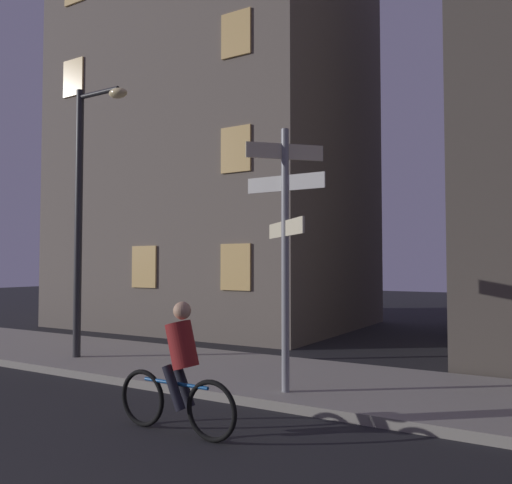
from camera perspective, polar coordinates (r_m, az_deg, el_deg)
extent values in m
cube|color=gray|center=(9.10, 7.51, -15.10)|extent=(40.00, 3.27, 0.14)
cylinder|color=gray|center=(7.98, 3.22, -1.86)|extent=(0.12, 0.12, 4.01)
cube|color=beige|center=(8.16, 3.19, 9.84)|extent=(0.90, 0.90, 0.24)
cube|color=white|center=(8.07, 3.20, 6.45)|extent=(1.32, 0.03, 0.24)
cube|color=beige|center=(7.99, 3.21, 1.48)|extent=(1.21, 1.21, 0.24)
cylinder|color=#2D2D30|center=(11.60, -18.83, 2.07)|extent=(0.16, 0.16, 5.63)
cylinder|color=#2D2D30|center=(11.71, -16.81, 15.32)|extent=(1.11, 0.10, 0.10)
ellipsoid|color=#F9E099|center=(11.29, -14.84, 15.44)|extent=(0.44, 0.28, 0.20)
torus|color=black|center=(7.09, -12.30, -16.30)|extent=(0.72, 0.08, 0.72)
torus|color=black|center=(6.39, -4.91, -17.90)|extent=(0.72, 0.08, 0.72)
cylinder|color=#1959A5|center=(6.67, -8.79, -15.02)|extent=(1.00, 0.07, 0.04)
cylinder|color=maroon|center=(6.52, -8.09, -11.07)|extent=(0.46, 0.33, 0.61)
sphere|color=tan|center=(6.47, -8.07, -7.43)|extent=(0.22, 0.22, 0.22)
cylinder|color=black|center=(6.58, -8.99, -15.46)|extent=(0.34, 0.13, 0.55)
cylinder|color=black|center=(6.71, -7.94, -15.20)|extent=(0.34, 0.13, 0.55)
cube|color=#6B6056|center=(20.20, -4.07, 22.74)|extent=(9.41, 7.39, 21.34)
cube|color=#F2C672|center=(15.36, -12.12, -2.66)|extent=(0.90, 0.06, 1.20)
cube|color=#F2C672|center=(13.43, -2.24, -2.75)|extent=(0.90, 0.06, 1.20)
cube|color=#F2C672|center=(13.76, -2.22, 10.09)|extent=(0.90, 0.06, 1.20)
cube|color=#F2C672|center=(18.65, -19.33, 16.58)|extent=(0.90, 0.06, 1.20)
cube|color=#F2C672|center=(14.73, -2.20, 21.77)|extent=(0.90, 0.06, 1.20)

